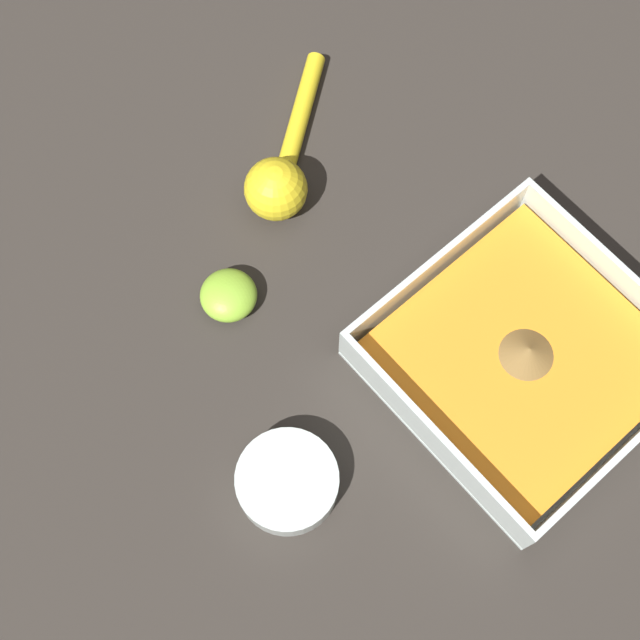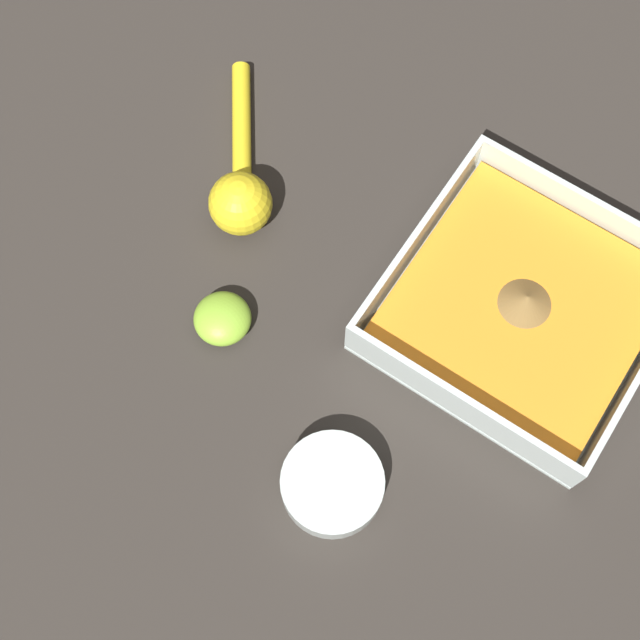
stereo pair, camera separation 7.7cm
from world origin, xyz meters
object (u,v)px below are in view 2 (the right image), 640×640
Objects in this scene: lemon_squeezer at (241,189)px; lemon_half at (222,319)px; spice_bowl at (332,485)px; square_dish at (521,309)px.

lemon_squeezer is 0.13m from lemon_half.
spice_bowl is 0.51× the size of lemon_squeezer.
square_dish is at bearing 166.46° from spice_bowl.
spice_bowl is 0.18m from lemon_half.
spice_bowl is 0.30m from lemon_squeezer.
square_dish is 2.64× the size of spice_bowl.
spice_bowl is at bearing 67.14° from lemon_half.
lemon_squeezer is (-0.19, -0.23, 0.01)m from spice_bowl.
lemon_half is at bearing -54.39° from square_dish.
lemon_squeezer is (0.05, -0.29, 0.01)m from square_dish.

